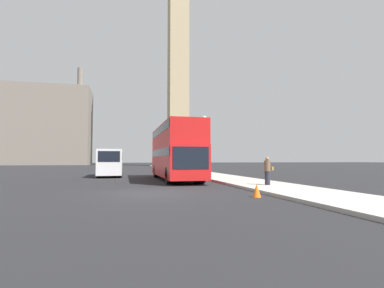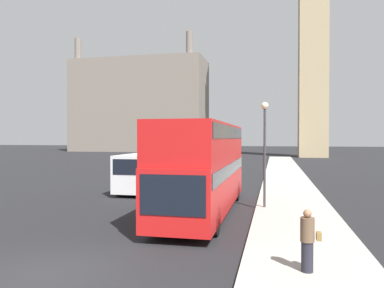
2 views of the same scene
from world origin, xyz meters
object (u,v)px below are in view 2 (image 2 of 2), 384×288
at_px(pedestrian, 308,241).
at_px(street_lamp, 265,137).
at_px(red_double_decker_bus, 204,163).
at_px(parked_sedan, 198,164).
at_px(white_van, 144,171).

bearing_deg(pedestrian, street_lamp, 98.45).
relative_size(red_double_decker_bus, street_lamp, 2.18).
bearing_deg(red_double_decker_bus, parked_sedan, 102.32).
bearing_deg(pedestrian, white_van, 124.44).
height_order(white_van, street_lamp, street_lamp).
bearing_deg(parked_sedan, pedestrian, -73.43).
distance_m(street_lamp, parked_sedan, 23.50).
bearing_deg(pedestrian, red_double_decker_bus, 118.69).
relative_size(red_double_decker_bus, pedestrian, 7.08).
bearing_deg(street_lamp, parked_sedan, 109.64).
xyz_separation_m(red_double_decker_bus, white_van, (-5.11, 5.96, -1.00)).
bearing_deg(street_lamp, pedestrian, -81.55).
bearing_deg(white_van, red_double_decker_bus, -49.40).
distance_m(pedestrian, parked_sedan, 32.04).
xyz_separation_m(pedestrian, street_lamp, (-1.30, 8.75, 2.63)).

